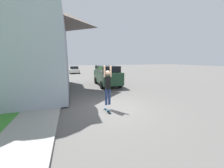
{
  "coord_description": "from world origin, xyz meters",
  "views": [
    {
      "loc": [
        -2.08,
        -6.13,
        2.56
      ],
      "look_at": [
        0.45,
        1.46,
        1.03
      ],
      "focal_mm": 20.0,
      "sensor_mm": 36.0,
      "label": 1
    }
  ],
  "objects": [
    {
      "name": "sidewalk",
      "position": [
        -3.6,
        6.0,
        0.05
      ],
      "size": [
        1.8,
        80.0,
        0.1
      ],
      "color": "gray",
      "rests_on": "ground_plane"
    },
    {
      "name": "fire_hydrant",
      "position": [
        -3.84,
        1.51,
        0.44
      ],
      "size": [
        0.2,
        0.2,
        0.7
      ],
      "color": "#99999E",
      "rests_on": "sidewalk"
    },
    {
      "name": "car_down_street",
      "position": [
        -1.34,
        20.36,
        0.67
      ],
      "size": [
        1.89,
        4.04,
        1.37
      ],
      "color": "silver",
      "rests_on": "ground_plane"
    },
    {
      "name": "suv_parked",
      "position": [
        1.44,
        6.08,
        1.09
      ],
      "size": [
        2.04,
        4.47,
        2.02
      ],
      "color": "#193823",
      "rests_on": "ground_plane"
    },
    {
      "name": "ground_plane",
      "position": [
        0.0,
        0.0,
        0.0
      ],
      "size": [
        120.0,
        120.0,
        0.0
      ],
      "primitive_type": "plane",
      "color": "#54514F"
    },
    {
      "name": "skateboarder",
      "position": [
        -0.32,
        -0.14,
        1.33
      ],
      "size": [
        0.41,
        0.24,
        2.04
      ],
      "color": "navy",
      "rests_on": "ground_plane"
    },
    {
      "name": "skateboard",
      "position": [
        -0.42,
        -0.35,
        0.07
      ],
      "size": [
        0.25,
        0.76,
        0.26
      ],
      "color": "#236B99",
      "rests_on": "ground_plane"
    }
  ]
}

